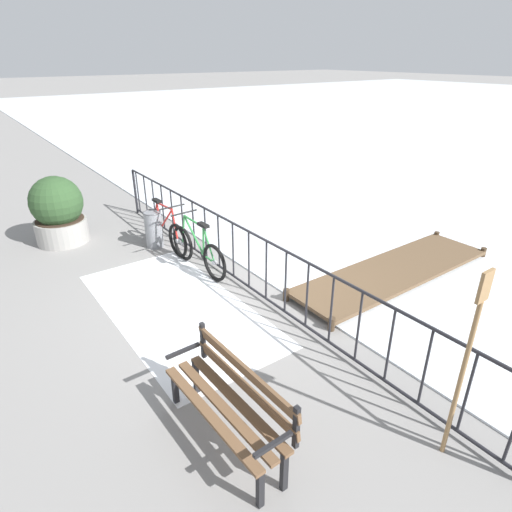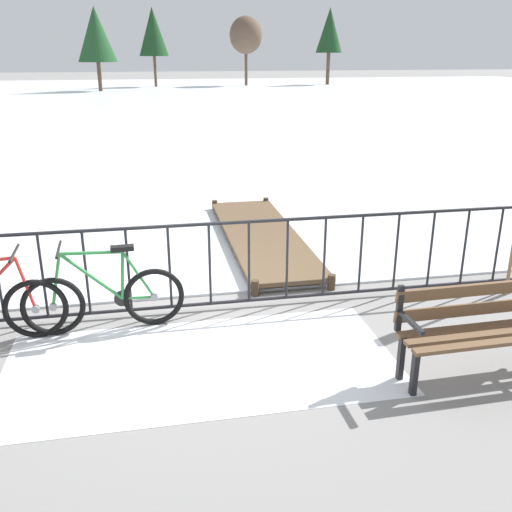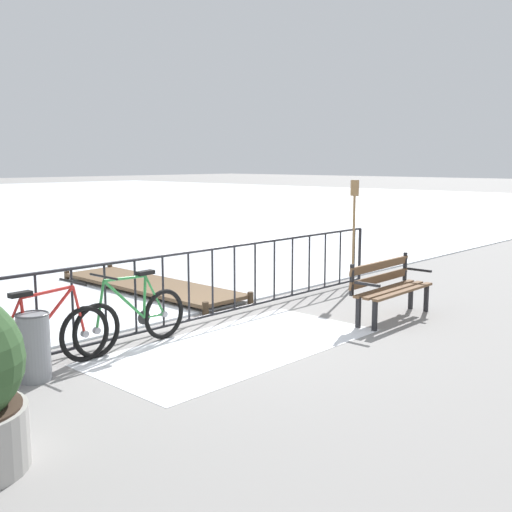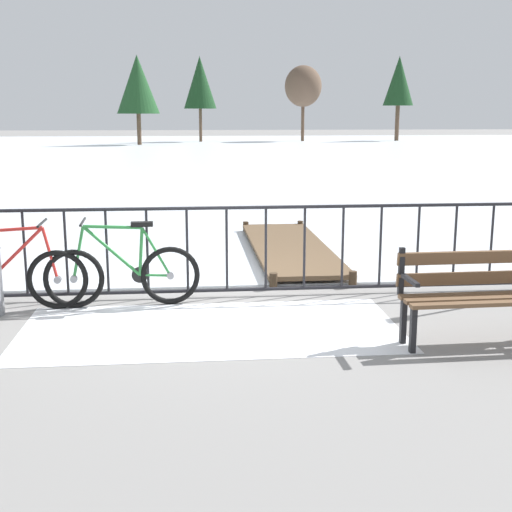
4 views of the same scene
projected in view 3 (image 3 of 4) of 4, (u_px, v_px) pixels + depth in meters
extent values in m
plane|color=gray|center=(177.00, 329.00, 8.62)|extent=(160.00, 160.00, 0.00)
cube|color=white|center=(238.00, 346.00, 7.81)|extent=(3.76, 1.83, 0.01)
cylinder|color=#232328|center=(176.00, 254.00, 8.47)|extent=(9.00, 0.04, 0.04)
cylinder|color=#232328|center=(177.00, 323.00, 8.61)|extent=(9.00, 0.04, 0.04)
cylinder|color=#232328|center=(360.00, 256.00, 11.79)|extent=(0.06, 0.06, 1.05)
cylinder|color=#232328|center=(37.00, 316.00, 7.06)|extent=(0.03, 0.03, 0.97)
cylinder|color=#232328|center=(73.00, 309.00, 7.39)|extent=(0.03, 0.03, 0.97)
cylinder|color=#232328|center=(105.00, 303.00, 7.72)|extent=(0.03, 0.03, 0.97)
cylinder|color=#232328|center=(135.00, 297.00, 8.05)|extent=(0.03, 0.03, 0.97)
cylinder|color=#232328|center=(163.00, 291.00, 8.37)|extent=(0.03, 0.03, 0.97)
cylinder|color=#232328|center=(189.00, 287.00, 8.70)|extent=(0.03, 0.03, 0.97)
cylinder|color=#232328|center=(212.00, 282.00, 9.03)|extent=(0.03, 0.03, 0.97)
cylinder|color=#232328|center=(235.00, 278.00, 9.36)|extent=(0.03, 0.03, 0.97)
cylinder|color=#232328|center=(255.00, 274.00, 9.69)|extent=(0.03, 0.03, 0.97)
cylinder|color=#232328|center=(274.00, 270.00, 10.02)|extent=(0.03, 0.03, 0.97)
cylinder|color=#232328|center=(292.00, 267.00, 10.34)|extent=(0.03, 0.03, 0.97)
cylinder|color=#232328|center=(309.00, 264.00, 10.67)|extent=(0.03, 0.03, 0.97)
cylinder|color=#232328|center=(325.00, 260.00, 11.00)|extent=(0.03, 0.03, 0.97)
cylinder|color=#232328|center=(340.00, 258.00, 11.33)|extent=(0.03, 0.03, 0.97)
cylinder|color=#232328|center=(354.00, 255.00, 11.66)|extent=(0.03, 0.03, 0.97)
torus|color=black|center=(164.00, 314.00, 8.10)|extent=(0.66, 0.09, 0.66)
cylinder|color=gray|center=(164.00, 314.00, 8.10)|extent=(0.08, 0.06, 0.08)
torus|color=black|center=(97.00, 331.00, 7.31)|extent=(0.66, 0.09, 0.66)
cylinder|color=gray|center=(97.00, 331.00, 7.31)|extent=(0.08, 0.06, 0.08)
cylinder|color=#2D843D|center=(145.00, 297.00, 7.82)|extent=(0.08, 0.04, 0.53)
cylinder|color=#2D843D|center=(125.00, 300.00, 7.58)|extent=(0.61, 0.07, 0.59)
cylinder|color=#2D843D|center=(125.00, 278.00, 7.55)|extent=(0.63, 0.07, 0.07)
cylinder|color=#2D843D|center=(154.00, 316.00, 7.97)|extent=(0.34, 0.05, 0.05)
cylinder|color=#2D843D|center=(155.00, 295.00, 7.95)|extent=(0.32, 0.04, 0.56)
cylinder|color=#2D843D|center=(100.00, 306.00, 7.31)|extent=(0.16, 0.04, 0.59)
cube|color=black|center=(145.00, 273.00, 7.79)|extent=(0.24, 0.11, 0.05)
cylinder|color=black|center=(104.00, 277.00, 7.31)|extent=(0.05, 0.52, 0.03)
cylinder|color=black|center=(144.00, 317.00, 7.84)|extent=(0.18, 0.03, 0.18)
torus|color=black|center=(85.00, 334.00, 7.17)|extent=(0.66, 0.08, 0.66)
cylinder|color=gray|center=(85.00, 334.00, 7.17)|extent=(0.08, 0.06, 0.08)
cylinder|color=red|center=(24.00, 322.00, 6.58)|extent=(0.08, 0.04, 0.53)
cylinder|color=red|center=(51.00, 315.00, 6.81)|extent=(0.61, 0.06, 0.59)
cylinder|color=red|center=(48.00, 292.00, 6.76)|extent=(0.63, 0.06, 0.07)
cylinder|color=red|center=(12.00, 350.00, 6.51)|extent=(0.34, 0.04, 0.05)
cylinder|color=red|center=(9.00, 326.00, 6.46)|extent=(0.32, 0.04, 0.56)
cylinder|color=red|center=(79.00, 310.00, 7.08)|extent=(0.16, 0.04, 0.59)
cube|color=black|center=(20.00, 294.00, 6.52)|extent=(0.24, 0.11, 0.05)
cylinder|color=black|center=(73.00, 282.00, 6.98)|extent=(0.04, 0.52, 0.03)
cylinder|color=black|center=(27.00, 346.00, 6.64)|extent=(0.18, 0.03, 0.18)
cube|color=brown|center=(385.00, 289.00, 9.18)|extent=(1.60, 0.14, 0.04)
cube|color=brown|center=(395.00, 290.00, 9.08)|extent=(1.60, 0.14, 0.04)
cube|color=brown|center=(404.00, 291.00, 8.98)|extent=(1.60, 0.14, 0.04)
cube|color=brown|center=(380.00, 278.00, 9.22)|extent=(1.60, 0.09, 0.12)
cube|color=brown|center=(380.00, 265.00, 9.19)|extent=(1.60, 0.09, 0.12)
cube|color=black|center=(426.00, 298.00, 9.59)|extent=(0.05, 0.06, 0.44)
cube|color=black|center=(411.00, 295.00, 9.76)|extent=(0.05, 0.06, 0.44)
cube|color=black|center=(405.00, 266.00, 9.77)|extent=(0.05, 0.05, 0.45)
cube|color=black|center=(419.00, 270.00, 9.61)|extent=(0.05, 0.40, 0.04)
cube|color=black|center=(375.00, 316.00, 8.47)|extent=(0.05, 0.06, 0.44)
cube|color=black|center=(358.00, 312.00, 8.64)|extent=(0.05, 0.06, 0.44)
cube|color=black|center=(352.00, 280.00, 8.65)|extent=(0.05, 0.05, 0.45)
cube|color=black|center=(367.00, 284.00, 8.49)|extent=(0.05, 0.40, 0.04)
cylinder|color=gray|center=(34.00, 348.00, 6.54)|extent=(0.34, 0.34, 0.72)
torus|color=#494A4E|center=(32.00, 314.00, 6.48)|extent=(0.35, 0.35, 0.02)
cylinder|color=#937047|center=(353.00, 243.00, 11.12)|extent=(0.04, 0.04, 1.70)
cube|color=#937047|center=(355.00, 188.00, 10.97)|extent=(0.03, 0.16, 0.28)
cube|color=brown|center=(150.00, 285.00, 11.11)|extent=(1.10, 4.02, 0.06)
cylinder|color=#433323|center=(206.00, 308.00, 9.40)|extent=(0.10, 0.10, 0.20)
cylinder|color=#433323|center=(250.00, 298.00, 10.11)|extent=(0.10, 0.10, 0.20)
cylinder|color=#433323|center=(67.00, 275.00, 12.11)|extent=(0.10, 0.10, 0.20)
cylinder|color=#433323|center=(110.00, 269.00, 12.83)|extent=(0.10, 0.10, 0.20)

